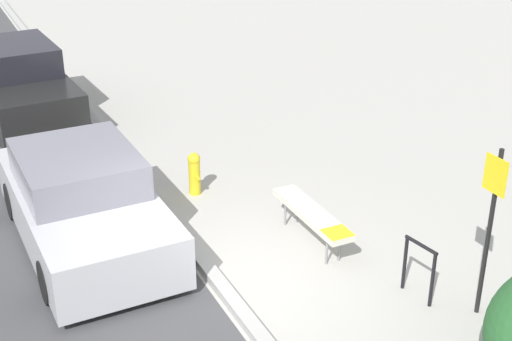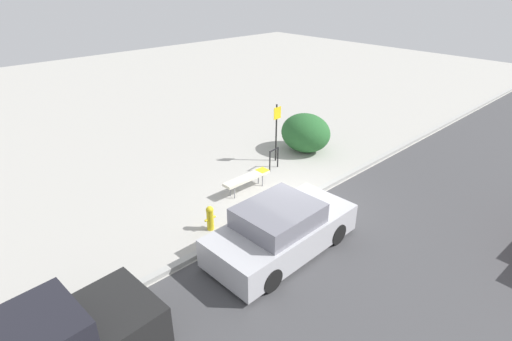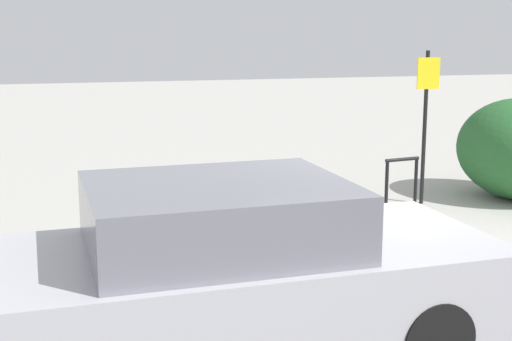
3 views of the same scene
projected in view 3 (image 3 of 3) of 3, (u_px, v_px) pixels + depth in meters
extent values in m
plane|color=#ADAAA3|center=(389.00, 275.00, 7.67)|extent=(60.00, 60.00, 0.00)
cube|color=#A8A8A3|center=(389.00, 269.00, 7.66)|extent=(60.00, 0.20, 0.13)
cylinder|color=gray|center=(244.00, 224.00, 8.85)|extent=(0.04, 0.04, 0.44)
cylinder|color=gray|center=(339.00, 217.00, 9.19)|extent=(0.04, 0.04, 0.44)
cylinder|color=gray|center=(239.00, 220.00, 9.04)|extent=(0.04, 0.04, 0.44)
cylinder|color=gray|center=(333.00, 213.00, 9.39)|extent=(0.04, 0.04, 0.44)
cube|color=beige|center=(290.00, 198.00, 9.07)|extent=(1.83, 0.39, 0.10)
cube|color=yellow|center=(343.00, 191.00, 9.26)|extent=(0.36, 0.38, 0.01)
cylinder|color=black|center=(386.00, 189.00, 10.02)|extent=(0.05, 0.05, 0.80)
cylinder|color=black|center=(416.00, 186.00, 10.22)|extent=(0.05, 0.05, 0.80)
cylinder|color=black|center=(402.00, 159.00, 10.04)|extent=(0.55, 0.13, 0.05)
cylinder|color=black|center=(425.00, 128.00, 10.62)|extent=(0.06, 0.06, 2.30)
cube|color=yellow|center=(428.00, 73.00, 10.43)|extent=(0.36, 0.02, 0.46)
cylinder|color=gold|center=(115.00, 251.00, 7.54)|extent=(0.20, 0.20, 0.60)
sphere|color=gold|center=(113.00, 218.00, 7.47)|extent=(0.22, 0.22, 0.22)
cylinder|color=gold|center=(101.00, 246.00, 7.49)|extent=(0.08, 0.07, 0.07)
cylinder|color=gold|center=(128.00, 244.00, 7.57)|extent=(0.08, 0.07, 0.07)
cylinder|color=black|center=(342.00, 268.00, 6.99)|extent=(0.60, 0.19, 0.60)
cylinder|color=black|center=(435.00, 338.00, 5.41)|extent=(0.60, 0.19, 0.60)
cylinder|color=black|center=(69.00, 297.00, 6.22)|extent=(0.60, 0.19, 0.60)
cube|color=#B7B7BC|center=(239.00, 291.00, 5.77)|extent=(4.25, 1.93, 0.78)
cube|color=slate|center=(218.00, 216.00, 5.60)|extent=(2.06, 1.70, 0.54)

